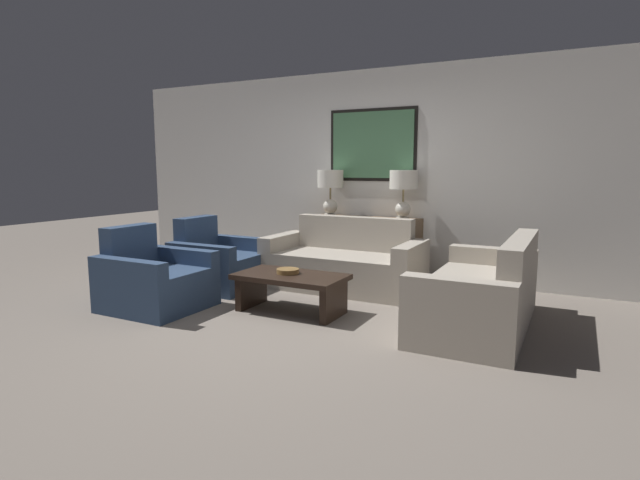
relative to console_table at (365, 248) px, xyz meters
The scene contains 11 objects.
ground_plane 2.18m from the console_table, 90.00° to the right, with size 20.00×20.00×0.00m, color slate.
back_wall 0.98m from the console_table, 90.00° to the left, with size 7.58×0.12×2.65m.
console_table is the anchor object (origin of this frame).
table_lamp_left 0.93m from the console_table, behind, with size 0.34×0.34×0.60m.
table_lamp_right 0.93m from the console_table, ahead, with size 0.34×0.34×0.60m.
couch_by_back_wall 0.64m from the console_table, 90.00° to the right, with size 1.82×0.86×0.82m.
couch_by_side 2.18m from the console_table, 39.13° to the right, with size 0.86×1.82×0.82m.
coffee_table 1.78m from the console_table, 91.72° to the right, with size 1.07×0.59×0.38m.
decorative_bowl 1.75m from the console_table, 93.23° to the right, with size 0.22×0.22×0.05m.
armchair_near_back_wall 1.86m from the console_table, 137.01° to the right, with size 0.91×0.87×0.83m.
armchair_near_camera 2.66m from the console_table, 120.74° to the right, with size 0.91×0.87×0.83m.
Camera 1 is at (2.40, -3.73, 1.42)m, focal length 28.00 mm.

